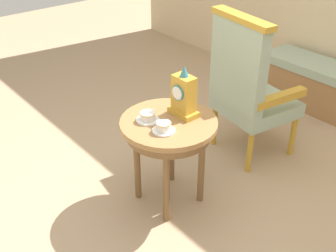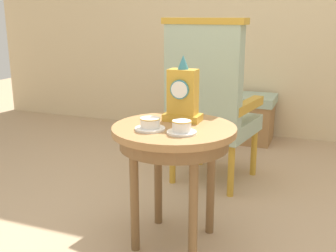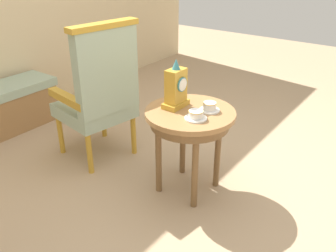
{
  "view_description": "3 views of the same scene",
  "coord_description": "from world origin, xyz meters",
  "px_view_note": "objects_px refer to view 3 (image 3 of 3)",
  "views": [
    {
      "loc": [
        1.68,
        -1.45,
        1.95
      ],
      "look_at": [
        0.02,
        -0.04,
        0.62
      ],
      "focal_mm": 44.82,
      "sensor_mm": 36.0,
      "label": 1
    },
    {
      "loc": [
        0.65,
        -1.83,
        1.15
      ],
      "look_at": [
        -0.11,
        0.13,
        0.59
      ],
      "focal_mm": 44.06,
      "sensor_mm": 36.0,
      "label": 2
    },
    {
      "loc": [
        -1.92,
        -1.21,
        1.63
      ],
      "look_at": [
        -0.12,
        0.11,
        0.52
      ],
      "focal_mm": 39.24,
      "sensor_mm": 36.0,
      "label": 3
    }
  ],
  "objects_px": {
    "side_table": "(189,122)",
    "armchair": "(100,92)",
    "teacup_left": "(196,115)",
    "teacup_right": "(210,107)",
    "mantel_clock": "(176,88)",
    "window_bench": "(8,107)"
  },
  "relations": [
    {
      "from": "mantel_clock",
      "to": "side_table",
      "type": "bearing_deg",
      "value": -91.09
    },
    {
      "from": "side_table",
      "to": "mantel_clock",
      "type": "height_order",
      "value": "mantel_clock"
    },
    {
      "from": "side_table",
      "to": "window_bench",
      "type": "distance_m",
      "value": 1.98
    },
    {
      "from": "mantel_clock",
      "to": "teacup_right",
      "type": "bearing_deg",
      "value": -71.76
    },
    {
      "from": "teacup_left",
      "to": "mantel_clock",
      "type": "bearing_deg",
      "value": 68.11
    },
    {
      "from": "side_table",
      "to": "teacup_right",
      "type": "relative_size",
      "value": 4.52
    },
    {
      "from": "armchair",
      "to": "side_table",
      "type": "bearing_deg",
      "value": -86.66
    },
    {
      "from": "mantel_clock",
      "to": "window_bench",
      "type": "bearing_deg",
      "value": 96.2
    },
    {
      "from": "teacup_left",
      "to": "mantel_clock",
      "type": "distance_m",
      "value": 0.26
    },
    {
      "from": "teacup_right",
      "to": "mantel_clock",
      "type": "bearing_deg",
      "value": 108.24
    },
    {
      "from": "armchair",
      "to": "window_bench",
      "type": "distance_m",
      "value": 1.21
    },
    {
      "from": "teacup_right",
      "to": "teacup_left",
      "type": "bearing_deg",
      "value": 178.04
    },
    {
      "from": "teacup_left",
      "to": "window_bench",
      "type": "xyz_separation_m",
      "value": [
        -0.11,
        2.05,
        -0.43
      ]
    },
    {
      "from": "teacup_right",
      "to": "armchair",
      "type": "height_order",
      "value": "armchair"
    },
    {
      "from": "side_table",
      "to": "mantel_clock",
      "type": "xyz_separation_m",
      "value": [
        0.0,
        0.12,
        0.22
      ]
    },
    {
      "from": "teacup_left",
      "to": "teacup_right",
      "type": "relative_size",
      "value": 1.05
    },
    {
      "from": "mantel_clock",
      "to": "armchair",
      "type": "height_order",
      "value": "armchair"
    },
    {
      "from": "teacup_left",
      "to": "teacup_right",
      "type": "bearing_deg",
      "value": -1.96
    },
    {
      "from": "teacup_left",
      "to": "window_bench",
      "type": "height_order",
      "value": "teacup_left"
    },
    {
      "from": "teacup_right",
      "to": "armchair",
      "type": "bearing_deg",
      "value": 97.64
    },
    {
      "from": "side_table",
      "to": "armchair",
      "type": "xyz_separation_m",
      "value": [
        -0.05,
        0.81,
        0.05
      ]
    },
    {
      "from": "side_table",
      "to": "teacup_left",
      "type": "xyz_separation_m",
      "value": [
        -0.09,
        -0.1,
        0.11
      ]
    }
  ]
}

